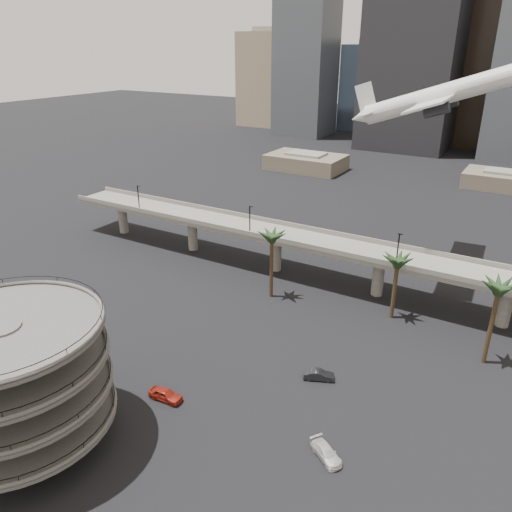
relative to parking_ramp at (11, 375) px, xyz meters
The scene contains 9 objects.
ground 16.79m from the parking_ramp, 17.10° to the left, with size 700.00×700.00×0.00m, color black.
parking_ramp is the anchor object (origin of this frame).
overpass 60.46m from the parking_ramp, 77.57° to the left, with size 130.00×9.30×14.70m.
palm_trees 55.67m from the parking_ramp, 60.95° to the left, with size 42.40×10.40×14.00m.
low_buildings 147.81m from the parking_ramp, 82.26° to the left, with size 135.00×27.50×6.80m.
airborne_jet 84.57m from the parking_ramp, 70.09° to the left, with size 35.46×31.69×14.85m.
car_a 19.60m from the parking_ramp, 57.27° to the left, with size 1.94×4.83×1.65m, color maroon.
car_b 39.82m from the parking_ramp, 49.19° to the left, with size 1.55×4.46×1.47m, color black.
car_c 37.21m from the parking_ramp, 26.97° to the left, with size 1.97×4.84×1.40m, color silver.
Camera 1 is at (34.83, -29.65, 44.63)m, focal length 35.00 mm.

